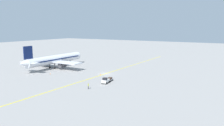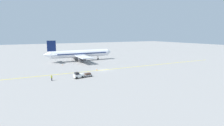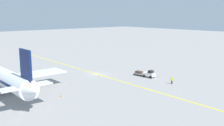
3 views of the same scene
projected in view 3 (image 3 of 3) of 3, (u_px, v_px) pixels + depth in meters
name	position (u px, v px, depth m)	size (l,w,h in m)	color
ground_plane	(97.00, 74.00, 72.21)	(400.00, 400.00, 0.00)	gray
apron_yellow_centreline	(97.00, 74.00, 72.21)	(0.40, 120.00, 0.01)	yellow
airplane_at_gate	(0.00, 76.00, 54.24)	(28.00, 35.40, 10.60)	silver
baggage_tug_white	(149.00, 74.00, 68.18)	(2.09, 3.17, 2.11)	white
baggage_cart_trailing	(139.00, 73.00, 70.35)	(1.73, 2.76, 1.24)	gray
ground_crew_worker	(172.00, 80.00, 61.77)	(0.41, 0.47, 1.68)	#23232D
traffic_cone_near_nose	(99.00, 75.00, 70.07)	(0.32, 0.32, 0.55)	orange
traffic_cone_mid_apron	(61.00, 95.00, 52.38)	(0.32, 0.32, 0.55)	orange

